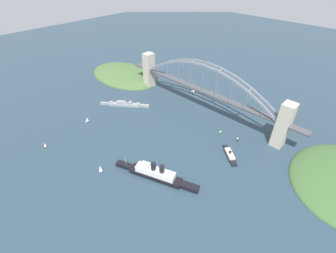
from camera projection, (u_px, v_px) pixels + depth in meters
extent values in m
plane|color=#283D4C|center=(202.00, 110.00, 381.28)|extent=(1400.00, 1400.00, 0.00)
cube|color=#BCB29E|center=(283.00, 125.00, 294.31)|extent=(15.08, 16.89, 61.87)
cube|color=#BCB29E|center=(149.00, 70.00, 431.44)|extent=(15.08, 16.89, 61.87)
cube|color=#47474C|center=(204.00, 91.00, 361.38)|extent=(231.40, 11.22, 2.40)
cube|color=#47474C|center=(300.00, 130.00, 281.94)|extent=(24.00, 11.22, 2.40)
cube|color=#47474C|center=(142.00, 66.00, 440.81)|extent=(24.00, 11.22, 2.40)
cube|color=gray|center=(275.00, 112.00, 299.94)|extent=(25.62, 1.80, 17.98)
cube|color=gray|center=(260.00, 96.00, 305.15)|extent=(25.32, 1.80, 14.75)
cube|color=gray|center=(244.00, 83.00, 312.39)|extent=(24.97, 1.80, 11.51)
cube|color=gray|center=(230.00, 73.00, 321.64)|extent=(24.56, 1.80, 8.22)
cube|color=gray|center=(215.00, 66.00, 332.91)|extent=(24.12, 1.80, 4.89)
cube|color=gray|center=(202.00, 62.00, 346.20)|extent=(24.12, 1.80, 4.89)
cube|color=gray|center=(189.00, 60.00, 361.52)|extent=(24.56, 1.80, 8.22)
cube|color=gray|center=(177.00, 60.00, 378.85)|extent=(24.97, 1.80, 11.51)
cube|color=gray|center=(167.00, 62.00, 398.21)|extent=(25.32, 1.80, 14.75)
cube|color=gray|center=(157.00, 66.00, 419.58)|extent=(25.62, 1.80, 17.98)
cube|color=gray|center=(271.00, 115.00, 294.08)|extent=(25.62, 1.80, 17.98)
cube|color=gray|center=(256.00, 99.00, 299.29)|extent=(25.32, 1.80, 14.75)
cube|color=gray|center=(240.00, 86.00, 306.53)|extent=(24.97, 1.80, 11.51)
cube|color=gray|center=(225.00, 76.00, 315.78)|extent=(24.56, 1.80, 8.22)
cube|color=gray|center=(211.00, 68.00, 327.05)|extent=(24.12, 1.80, 4.89)
cube|color=gray|center=(197.00, 64.00, 340.35)|extent=(24.12, 1.80, 4.89)
cube|color=gray|center=(185.00, 62.00, 355.66)|extent=(24.56, 1.80, 8.22)
cube|color=gray|center=(173.00, 62.00, 372.99)|extent=(24.97, 1.80, 11.51)
cube|color=gray|center=(162.00, 64.00, 392.35)|extent=(25.32, 1.80, 14.75)
cube|color=gray|center=(153.00, 68.00, 413.72)|extent=(25.62, 1.80, 17.98)
cube|color=gray|center=(281.00, 122.00, 294.91)|extent=(1.40, 10.10, 1.40)
cube|color=gray|center=(250.00, 90.00, 305.33)|extent=(1.40, 10.10, 1.40)
cube|color=gray|center=(220.00, 70.00, 323.84)|extent=(1.40, 10.10, 1.40)
cube|color=gray|center=(193.00, 61.00, 350.43)|extent=(1.40, 10.10, 1.40)
cube|color=gray|center=(170.00, 62.00, 385.10)|extent=(1.40, 10.10, 1.40)
cube|color=gray|center=(150.00, 69.00, 427.85)|extent=(1.40, 10.10, 1.40)
cylinder|color=gray|center=(266.00, 108.00, 306.23)|extent=(0.56, 0.56, 14.08)
cylinder|color=gray|center=(262.00, 111.00, 300.37)|extent=(0.56, 0.56, 14.08)
cylinder|color=gray|center=(250.00, 98.00, 315.99)|extent=(0.56, 0.56, 25.97)
cylinder|color=gray|center=(246.00, 101.00, 310.13)|extent=(0.56, 0.56, 25.97)
cylinder|color=gray|center=(235.00, 89.00, 326.76)|extent=(0.56, 0.56, 34.46)
cylinder|color=gray|center=(231.00, 92.00, 320.90)|extent=(0.56, 0.56, 34.46)
cylinder|color=gray|center=(220.00, 82.00, 338.54)|extent=(0.56, 0.56, 39.56)
cylinder|color=gray|center=(216.00, 85.00, 332.68)|extent=(0.56, 0.56, 39.56)
cylinder|color=gray|center=(207.00, 77.00, 351.32)|extent=(0.56, 0.56, 41.26)
cylinder|color=gray|center=(203.00, 79.00, 345.46)|extent=(0.56, 0.56, 41.26)
cylinder|color=gray|center=(194.00, 73.00, 365.12)|extent=(0.56, 0.56, 39.56)
cylinder|color=gray|center=(190.00, 75.00, 359.26)|extent=(0.56, 0.56, 39.56)
cylinder|color=gray|center=(183.00, 70.00, 379.93)|extent=(0.56, 0.56, 34.46)
cylinder|color=gray|center=(178.00, 72.00, 374.07)|extent=(0.56, 0.56, 34.46)
cylinder|color=gray|center=(172.00, 68.00, 395.75)|extent=(0.56, 0.56, 25.97)
cylinder|color=gray|center=(167.00, 70.00, 389.89)|extent=(0.56, 0.56, 25.97)
cylinder|color=gray|center=(162.00, 68.00, 412.58)|extent=(0.56, 0.56, 14.08)
cylinder|color=gray|center=(158.00, 70.00, 406.72)|extent=(0.56, 0.56, 14.08)
ellipsoid|color=#476638|center=(124.00, 75.00, 486.63)|extent=(160.37, 103.56, 23.74)
ellipsoid|color=#756B5B|center=(146.00, 76.00, 483.08)|extent=(56.13, 31.07, 13.06)
cube|color=black|center=(156.00, 176.00, 265.44)|extent=(61.16, 33.06, 5.19)
cube|color=black|center=(125.00, 165.00, 278.24)|extent=(21.34, 13.56, 5.19)
cube|color=black|center=(190.00, 187.00, 252.63)|extent=(21.83, 14.86, 5.19)
cube|color=white|center=(155.00, 172.00, 261.80)|extent=(46.31, 25.97, 7.03)
cube|color=white|center=(145.00, 165.00, 262.72)|extent=(12.67, 12.33, 3.20)
cylinder|color=black|center=(153.00, 166.00, 257.79)|extent=(5.65, 5.65, 8.87)
cylinder|color=black|center=(162.00, 169.00, 254.55)|extent=(5.65, 5.65, 8.87)
cylinder|color=tan|center=(126.00, 161.00, 272.92)|extent=(0.50, 0.50, 10.00)
cube|color=gray|center=(125.00, 105.00, 389.63)|extent=(44.07, 36.28, 4.15)
cube|color=gray|center=(105.00, 103.00, 392.59)|extent=(15.25, 12.83, 4.15)
cube|color=gray|center=(144.00, 106.00, 386.67)|extent=(15.68, 13.40, 4.15)
cube|color=gray|center=(125.00, 103.00, 387.23)|extent=(23.48, 20.04, 3.93)
cylinder|color=gray|center=(111.00, 102.00, 389.78)|extent=(5.56, 5.56, 2.20)
cylinder|color=gray|center=(138.00, 104.00, 385.71)|extent=(5.56, 5.56, 2.20)
cylinder|color=gray|center=(124.00, 99.00, 383.08)|extent=(0.60, 0.60, 10.00)
cylinder|color=#4C4C51|center=(127.00, 100.00, 384.30)|extent=(4.37, 4.37, 4.40)
cube|color=black|center=(229.00, 155.00, 294.24)|extent=(22.34, 20.30, 2.34)
cube|color=black|center=(226.00, 147.00, 306.01)|extent=(9.34, 9.09, 2.34)
cube|color=black|center=(234.00, 164.00, 282.47)|extent=(10.06, 9.98, 2.34)
cube|color=beige|center=(230.00, 154.00, 292.76)|extent=(20.13, 18.18, 2.64)
cylinder|color=black|center=(230.00, 152.00, 291.26)|extent=(3.27, 3.27, 2.40)
cylinder|color=#B7B7B2|center=(193.00, 92.00, 428.84)|extent=(5.37, 4.87, 0.90)
cylinder|color=#B7B7B2|center=(193.00, 93.00, 426.13)|extent=(5.37, 4.87, 0.90)
cylinder|color=maroon|center=(193.00, 91.00, 428.21)|extent=(0.14, 0.14, 1.22)
cylinder|color=maroon|center=(193.00, 92.00, 425.50)|extent=(0.14, 0.14, 1.22)
ellipsoid|color=beige|center=(193.00, 91.00, 426.15)|extent=(6.01, 5.47, 1.16)
cylinder|color=maroon|center=(195.00, 91.00, 426.04)|extent=(1.33, 1.36, 1.10)
cube|color=beige|center=(193.00, 91.00, 425.83)|extent=(7.82, 8.57, 0.20)
cube|color=beige|center=(191.00, 91.00, 426.19)|extent=(3.31, 3.56, 0.12)
cube|color=maroon|center=(191.00, 90.00, 425.47)|extent=(0.91, 0.82, 1.50)
cube|color=#234C8C|center=(101.00, 171.00, 274.59)|extent=(5.83, 4.00, 0.79)
cube|color=#234C8C|center=(100.00, 168.00, 277.18)|extent=(2.03, 1.58, 0.79)
cube|color=#234C8C|center=(102.00, 173.00, 271.99)|extent=(2.11, 1.77, 0.79)
cylinder|color=tan|center=(100.00, 167.00, 271.78)|extent=(0.16, 0.16, 9.74)
cone|color=white|center=(100.00, 168.00, 270.93)|extent=(6.34, 6.34, 7.79)
cube|color=silver|center=(87.00, 121.00, 354.35)|extent=(2.04, 4.18, 0.85)
cube|color=silver|center=(86.00, 122.00, 352.80)|extent=(0.91, 1.40, 0.85)
cube|color=silver|center=(89.00, 120.00, 355.91)|extent=(1.08, 1.40, 0.85)
cylinder|color=tan|center=(86.00, 119.00, 351.83)|extent=(0.16, 0.16, 6.97)
cone|color=white|center=(87.00, 119.00, 352.72)|extent=(3.88, 3.88, 5.58)
cube|color=black|center=(237.00, 139.00, 320.10)|extent=(5.25, 6.23, 0.90)
cube|color=black|center=(238.00, 141.00, 316.96)|extent=(2.16, 2.36, 0.90)
cube|color=black|center=(237.00, 138.00, 323.25)|extent=(2.37, 2.50, 0.90)
cube|color=beige|center=(237.00, 138.00, 320.13)|extent=(3.20, 3.50, 1.00)
cube|color=#B2231E|center=(45.00, 147.00, 307.68)|extent=(1.47, 3.86, 0.79)
cube|color=#B2231E|center=(43.00, 148.00, 306.18)|extent=(0.66, 1.29, 0.79)
cube|color=#B2231E|center=(47.00, 146.00, 309.18)|extent=(0.78, 1.29, 0.79)
cylinder|color=tan|center=(44.00, 145.00, 305.37)|extent=(0.16, 0.16, 6.36)
cone|color=white|center=(45.00, 145.00, 306.21)|extent=(3.56, 3.56, 5.09)
cube|color=#2D6B3D|center=(220.00, 132.00, 332.16)|extent=(3.01, 5.85, 1.06)
cube|color=#2D6B3D|center=(218.00, 133.00, 330.43)|extent=(1.43, 2.03, 1.06)
cube|color=#2D6B3D|center=(222.00, 132.00, 333.89)|extent=(1.64, 2.07, 1.06)
cube|color=beige|center=(220.00, 132.00, 331.84)|extent=(2.09, 3.04, 1.10)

